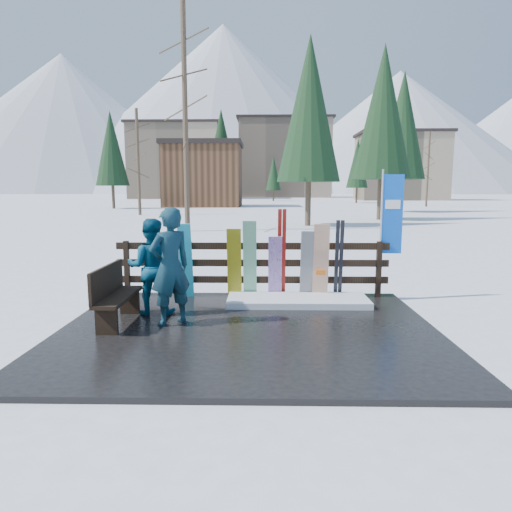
{
  "coord_description": "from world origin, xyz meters",
  "views": [
    {
      "loc": [
        0.25,
        -7.06,
        2.28
      ],
      "look_at": [
        0.1,
        1.0,
        1.1
      ],
      "focal_mm": 32.0,
      "sensor_mm": 36.0,
      "label": 1
    }
  ],
  "objects_px": {
    "bench": "(114,293)",
    "snowboard_2": "(234,264)",
    "snowboard_4": "(307,265)",
    "snowboard_0": "(186,261)",
    "person_back": "(151,267)",
    "rental_flag": "(390,219)",
    "snowboard_1": "(250,260)",
    "snowboard_3": "(275,267)",
    "person_front": "(170,267)",
    "snowboard_5": "(321,262)"
  },
  "relations": [
    {
      "from": "snowboard_1",
      "to": "rental_flag",
      "type": "relative_size",
      "value": 0.63
    },
    {
      "from": "snowboard_5",
      "to": "snowboard_0",
      "type": "bearing_deg",
      "value": -180.0
    },
    {
      "from": "snowboard_3",
      "to": "snowboard_4",
      "type": "xyz_separation_m",
      "value": [
        0.64,
        0.0,
        0.05
      ]
    },
    {
      "from": "person_back",
      "to": "person_front",
      "type": "bearing_deg",
      "value": 121.09
    },
    {
      "from": "snowboard_2",
      "to": "person_front",
      "type": "distance_m",
      "value": 2.03
    },
    {
      "from": "snowboard_0",
      "to": "snowboard_3",
      "type": "bearing_deg",
      "value": 0.0
    },
    {
      "from": "snowboard_3",
      "to": "snowboard_5",
      "type": "height_order",
      "value": "snowboard_5"
    },
    {
      "from": "person_back",
      "to": "snowboard_4",
      "type": "bearing_deg",
      "value": -163.51
    },
    {
      "from": "person_back",
      "to": "bench",
      "type": "bearing_deg",
      "value": 46.66
    },
    {
      "from": "person_front",
      "to": "snowboard_0",
      "type": "bearing_deg",
      "value": -125.86
    },
    {
      "from": "snowboard_2",
      "to": "person_front",
      "type": "xyz_separation_m",
      "value": [
        -0.92,
        -1.79,
        0.24
      ]
    },
    {
      "from": "snowboard_2",
      "to": "snowboard_4",
      "type": "relative_size",
      "value": 1.03
    },
    {
      "from": "bench",
      "to": "snowboard_2",
      "type": "height_order",
      "value": "snowboard_2"
    },
    {
      "from": "snowboard_0",
      "to": "rental_flag",
      "type": "height_order",
      "value": "rental_flag"
    },
    {
      "from": "snowboard_0",
      "to": "snowboard_2",
      "type": "distance_m",
      "value": 0.98
    },
    {
      "from": "snowboard_0",
      "to": "snowboard_1",
      "type": "height_order",
      "value": "snowboard_1"
    },
    {
      "from": "person_back",
      "to": "snowboard_2",
      "type": "bearing_deg",
      "value": -145.87
    },
    {
      "from": "snowboard_0",
      "to": "snowboard_3",
      "type": "distance_m",
      "value": 1.8
    },
    {
      "from": "snowboard_1",
      "to": "person_front",
      "type": "xyz_separation_m",
      "value": [
        -1.24,
        -1.79,
        0.16
      ]
    },
    {
      "from": "snowboard_2",
      "to": "person_back",
      "type": "distance_m",
      "value": 1.82
    },
    {
      "from": "snowboard_4",
      "to": "rental_flag",
      "type": "distance_m",
      "value": 1.94
    },
    {
      "from": "snowboard_0",
      "to": "snowboard_1",
      "type": "bearing_deg",
      "value": 0.0
    },
    {
      "from": "snowboard_1",
      "to": "snowboard_4",
      "type": "height_order",
      "value": "snowboard_1"
    },
    {
      "from": "snowboard_5",
      "to": "rental_flag",
      "type": "xyz_separation_m",
      "value": [
        1.41,
        0.27,
        0.84
      ]
    },
    {
      "from": "snowboard_2",
      "to": "rental_flag",
      "type": "height_order",
      "value": "rental_flag"
    },
    {
      "from": "snowboard_1",
      "to": "person_back",
      "type": "xyz_separation_m",
      "value": [
        -1.71,
        -1.16,
        0.05
      ]
    },
    {
      "from": "snowboard_0",
      "to": "snowboard_2",
      "type": "bearing_deg",
      "value": 0.0
    },
    {
      "from": "snowboard_1",
      "to": "snowboard_3",
      "type": "relative_size",
      "value": 1.23
    },
    {
      "from": "snowboard_5",
      "to": "rental_flag",
      "type": "bearing_deg",
      "value": 10.85
    },
    {
      "from": "person_front",
      "to": "snowboard_4",
      "type": "bearing_deg",
      "value": 179.33
    },
    {
      "from": "bench",
      "to": "snowboard_4",
      "type": "bearing_deg",
      "value": 28.06
    },
    {
      "from": "person_back",
      "to": "snowboard_3",
      "type": "bearing_deg",
      "value": -158.0
    },
    {
      "from": "snowboard_0",
      "to": "person_front",
      "type": "distance_m",
      "value": 1.8
    },
    {
      "from": "snowboard_4",
      "to": "person_front",
      "type": "xyz_separation_m",
      "value": [
        -2.38,
        -1.79,
        0.26
      ]
    },
    {
      "from": "snowboard_3",
      "to": "snowboard_5",
      "type": "distance_m",
      "value": 0.92
    },
    {
      "from": "rental_flag",
      "to": "person_front",
      "type": "xyz_separation_m",
      "value": [
        -4.07,
        -2.06,
        -0.65
      ]
    },
    {
      "from": "snowboard_3",
      "to": "snowboard_5",
      "type": "bearing_deg",
      "value": 0.0
    },
    {
      "from": "person_front",
      "to": "snowboard_3",
      "type": "bearing_deg",
      "value": -171.87
    },
    {
      "from": "snowboard_4",
      "to": "bench",
      "type": "bearing_deg",
      "value": -151.94
    },
    {
      "from": "snowboard_0",
      "to": "snowboard_1",
      "type": "distance_m",
      "value": 1.29
    },
    {
      "from": "snowboard_0",
      "to": "person_back",
      "type": "height_order",
      "value": "person_back"
    },
    {
      "from": "snowboard_5",
      "to": "person_front",
      "type": "bearing_deg",
      "value": -146.08
    },
    {
      "from": "rental_flag",
      "to": "snowboard_1",
      "type": "bearing_deg",
      "value": -174.56
    },
    {
      "from": "snowboard_2",
      "to": "rental_flag",
      "type": "distance_m",
      "value": 3.28
    },
    {
      "from": "snowboard_2",
      "to": "snowboard_5",
      "type": "xyz_separation_m",
      "value": [
        1.74,
        0.0,
        0.04
      ]
    },
    {
      "from": "snowboard_1",
      "to": "snowboard_3",
      "type": "height_order",
      "value": "snowboard_1"
    },
    {
      "from": "snowboard_5",
      "to": "snowboard_4",
      "type": "bearing_deg",
      "value": -180.0
    },
    {
      "from": "snowboard_4",
      "to": "person_back",
      "type": "distance_m",
      "value": 3.08
    },
    {
      "from": "snowboard_3",
      "to": "person_front",
      "type": "distance_m",
      "value": 2.52
    },
    {
      "from": "snowboard_1",
      "to": "snowboard_2",
      "type": "bearing_deg",
      "value": 180.0
    }
  ]
}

